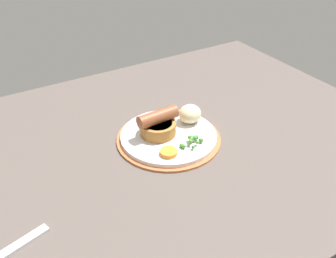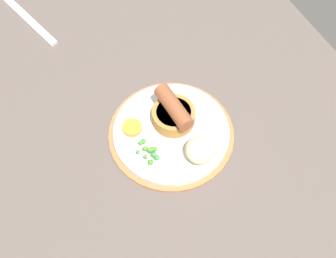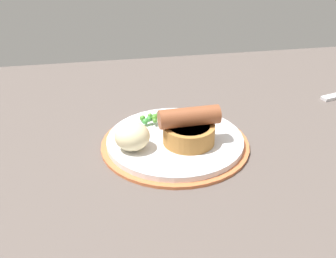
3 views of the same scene
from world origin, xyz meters
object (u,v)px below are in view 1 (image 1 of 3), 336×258
at_px(dinner_plate, 169,138).
at_px(carrot_slice_0, 169,152).
at_px(sausage_pudding, 158,125).
at_px(potato_chunk_1, 190,114).
at_px(pea_pile, 192,140).

distance_m(dinner_plate, carrot_slice_0, 0.07).
bearing_deg(dinner_plate, carrot_slice_0, 58.75).
height_order(sausage_pudding, carrot_slice_0, sausage_pudding).
distance_m(potato_chunk_1, carrot_slice_0, 0.13).
bearing_deg(carrot_slice_0, pea_pile, -175.42).
bearing_deg(potato_chunk_1, sausage_pudding, 2.88).
bearing_deg(sausage_pudding, dinner_plate, 137.35).
bearing_deg(sausage_pudding, potato_chunk_1, -179.97).
bearing_deg(dinner_plate, pea_pile, 113.15).
relative_size(potato_chunk_1, carrot_slice_0, 1.46).
height_order(potato_chunk_1, carrot_slice_0, potato_chunk_1).
height_order(sausage_pudding, pea_pile, sausage_pudding).
height_order(dinner_plate, potato_chunk_1, potato_chunk_1).
bearing_deg(pea_pile, potato_chunk_1, -120.63).
xyz_separation_m(sausage_pudding, carrot_slice_0, (0.02, 0.08, -0.02)).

